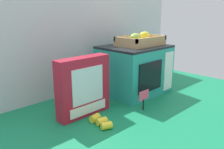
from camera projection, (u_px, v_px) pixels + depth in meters
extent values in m
plane|color=#147A4C|center=(114.00, 102.00, 1.28)|extent=(1.70, 1.70, 0.00)
cube|color=silver|center=(80.00, 43.00, 1.41)|extent=(1.61, 0.03, 0.58)
cube|color=teal|center=(134.00, 70.00, 1.41)|extent=(0.38, 0.30, 0.27)
cube|color=black|center=(135.00, 47.00, 1.37)|extent=(0.38, 0.30, 0.01)
cube|color=black|center=(150.00, 77.00, 1.27)|extent=(0.20, 0.01, 0.16)
cube|color=white|center=(168.00, 71.00, 1.39)|extent=(0.08, 0.01, 0.22)
cube|color=tan|center=(141.00, 43.00, 1.38)|extent=(0.27, 0.17, 0.03)
cube|color=tan|center=(152.00, 39.00, 1.32)|extent=(0.27, 0.01, 0.02)
cube|color=tan|center=(130.00, 37.00, 1.43)|extent=(0.27, 0.01, 0.02)
cube|color=tan|center=(126.00, 40.00, 1.29)|extent=(0.01, 0.17, 0.02)
cube|color=tan|center=(154.00, 36.00, 1.46)|extent=(0.01, 0.17, 0.02)
ellipsoid|color=#9EC647|center=(135.00, 37.00, 1.31)|extent=(0.08, 0.05, 0.05)
ellipsoid|color=yellow|center=(144.00, 35.00, 1.42)|extent=(0.08, 0.06, 0.05)
cube|color=#B2192D|center=(83.00, 87.00, 1.09)|extent=(0.27, 0.06, 0.28)
cube|color=silver|center=(88.00, 85.00, 1.07)|extent=(0.17, 0.00, 0.17)
cube|color=white|center=(89.00, 109.00, 1.10)|extent=(0.21, 0.00, 0.04)
cylinder|color=black|center=(143.00, 105.00, 1.17)|extent=(0.01, 0.01, 0.06)
cube|color=#F44C6B|center=(144.00, 95.00, 1.16)|extent=(0.07, 0.00, 0.05)
cylinder|color=yellow|center=(106.00, 125.00, 0.98)|extent=(0.05, 0.05, 0.03)
cylinder|color=yellow|center=(102.00, 121.00, 1.02)|extent=(0.05, 0.04, 0.03)
cylinder|color=yellow|center=(95.00, 118.00, 1.05)|extent=(0.05, 0.04, 0.03)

